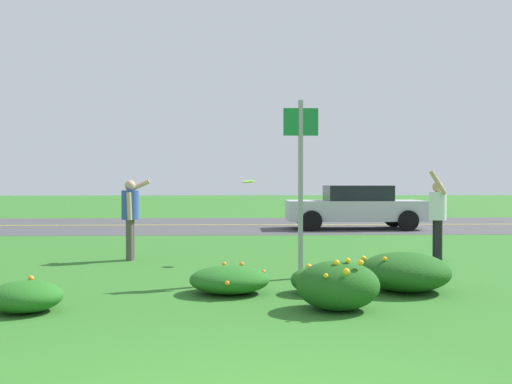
% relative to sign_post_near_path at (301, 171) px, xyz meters
% --- Properties ---
extents(ground_plane, '(120.00, 120.00, 0.00)m').
position_rel_sign_post_near_path_xyz_m(ground_plane, '(-1.00, 3.03, -1.73)').
color(ground_plane, '#2D6B23').
extents(highway_strip, '(120.00, 8.58, 0.01)m').
position_rel_sign_post_near_path_xyz_m(highway_strip, '(-1.00, 12.22, -1.73)').
color(highway_strip, '#424244').
rests_on(highway_strip, ground).
extents(highway_center_stripe, '(120.00, 0.16, 0.00)m').
position_rel_sign_post_near_path_xyz_m(highway_center_stripe, '(-1.00, 12.22, -1.72)').
color(highway_center_stripe, yellow).
rests_on(highway_center_stripe, ground).
extents(daylily_clump_front_left, '(0.87, 0.82, 0.42)m').
position_rel_sign_post_near_path_xyz_m(daylily_clump_front_left, '(-3.56, -2.42, -1.54)').
color(daylily_clump_front_left, '#23661E').
rests_on(daylily_clump_front_left, ground).
extents(daylily_clump_front_right, '(1.28, 1.36, 0.55)m').
position_rel_sign_post_near_path_xyz_m(daylily_clump_front_right, '(1.37, -1.17, -1.45)').
color(daylily_clump_front_right, '#1E5619').
rests_on(daylily_clump_front_right, ground).
extents(daylily_clump_mid_right, '(0.72, 0.73, 0.41)m').
position_rel_sign_post_near_path_xyz_m(daylily_clump_mid_right, '(0.08, -1.33, -1.54)').
color(daylily_clump_mid_right, '#23661E').
rests_on(daylily_clump_mid_right, ground).
extents(daylily_clump_front_center, '(1.12, 1.06, 0.39)m').
position_rel_sign_post_near_path_xyz_m(daylily_clump_front_center, '(-1.14, -1.28, -1.54)').
color(daylily_clump_front_center, '#23661E').
rests_on(daylily_clump_front_center, ground).
extents(daylily_clump_mid_center, '(1.02, 0.91, 0.65)m').
position_rel_sign_post_near_path_xyz_m(daylily_clump_mid_center, '(0.19, -2.43, -1.43)').
color(daylily_clump_mid_center, '#1E5619').
rests_on(daylily_clump_mid_center, ground).
extents(sign_post_near_path, '(0.56, 0.10, 2.87)m').
position_rel_sign_post_near_path_xyz_m(sign_post_near_path, '(0.00, 0.00, 0.00)').
color(sign_post_near_path, '#93969B').
rests_on(sign_post_near_path, ground).
extents(person_thrower_blue_shirt, '(0.54, 0.49, 1.62)m').
position_rel_sign_post_near_path_xyz_m(person_thrower_blue_shirt, '(-3.14, 2.39, -0.77)').
color(person_thrower_blue_shirt, '#2D4C9E').
rests_on(person_thrower_blue_shirt, ground).
extents(person_catcher_white_shirt, '(0.41, 0.49, 1.80)m').
position_rel_sign_post_near_path_xyz_m(person_catcher_white_shirt, '(3.01, 2.27, -0.79)').
color(person_catcher_white_shirt, silver).
rests_on(person_catcher_white_shirt, ground).
extents(frisbee_lime, '(0.24, 0.24, 0.08)m').
position_rel_sign_post_near_path_xyz_m(frisbee_lime, '(-0.79, 2.07, -0.16)').
color(frisbee_lime, '#8CD133').
extents(car_silver_center_left, '(4.50, 2.00, 1.45)m').
position_rel_sign_post_near_path_xyz_m(car_silver_center_left, '(2.96, 10.29, -0.99)').
color(car_silver_center_left, '#B7BABF').
rests_on(car_silver_center_left, ground).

